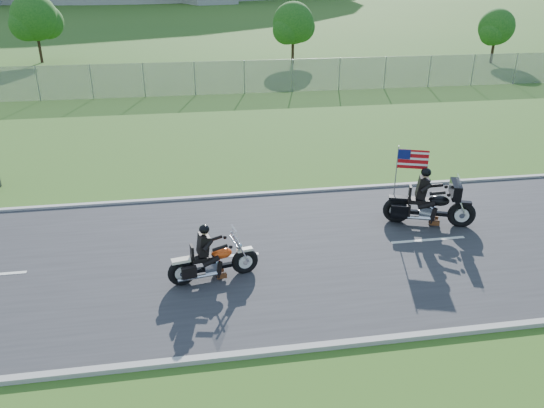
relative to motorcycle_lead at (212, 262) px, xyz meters
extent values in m
plane|color=#214716|center=(2.20, 1.05, -0.50)|extent=(420.00, 420.00, 0.00)
cube|color=#28282B|center=(2.20, 1.05, -0.48)|extent=(120.00, 8.00, 0.04)
cube|color=#9E9B93|center=(2.20, 5.10, -0.45)|extent=(120.00, 0.18, 0.12)
cube|color=#9E9B93|center=(2.20, -3.00, -0.45)|extent=(120.00, 0.18, 0.12)
cube|color=gray|center=(-2.80, 21.05, 0.50)|extent=(60.00, 0.03, 2.00)
cylinder|color=#382316|center=(8.20, 31.05, 0.76)|extent=(0.22, 0.22, 2.52)
sphere|color=#184A13|center=(8.20, 31.05, 2.65)|extent=(3.20, 3.20, 3.20)
sphere|color=#184A13|center=(8.84, 31.53, 2.29)|extent=(2.40, 2.40, 2.40)
sphere|color=#184A13|center=(7.64, 30.65, 2.20)|extent=(2.24, 2.24, 2.24)
cylinder|color=#382316|center=(-11.80, 35.05, 0.90)|extent=(0.22, 0.22, 2.80)
sphere|color=#184A13|center=(-11.80, 35.05, 3.00)|extent=(3.60, 3.60, 3.60)
sphere|color=#184A13|center=(-11.08, 35.59, 2.60)|extent=(2.70, 2.70, 2.70)
sphere|color=#184A13|center=(-12.43, 34.60, 2.50)|extent=(2.52, 2.52, 2.52)
cylinder|color=#382316|center=(24.20, 29.05, 0.62)|extent=(0.22, 0.22, 2.24)
sphere|color=#184A13|center=(24.20, 29.05, 2.30)|extent=(2.80, 2.80, 2.80)
sphere|color=#184A13|center=(24.76, 29.47, 1.98)|extent=(2.10, 2.10, 2.10)
sphere|color=#184A13|center=(23.71, 28.70, 1.90)|extent=(1.96, 1.96, 1.96)
torus|color=black|center=(0.83, 0.16, -0.13)|extent=(0.72, 0.30, 0.70)
torus|color=black|center=(-0.75, -0.14, -0.13)|extent=(0.72, 0.30, 0.70)
ellipsoid|color=#EE4811|center=(0.24, 0.05, 0.21)|extent=(0.58, 0.40, 0.27)
cube|color=black|center=(-0.24, -0.05, 0.17)|extent=(0.57, 0.38, 0.11)
cube|color=black|center=(-0.20, -0.04, 0.54)|extent=(0.30, 0.42, 0.52)
sphere|color=black|center=(-0.15, -0.03, 0.95)|extent=(0.30, 0.30, 0.26)
cube|color=silver|center=(0.61, 0.12, 0.66)|extent=(0.12, 0.44, 0.38)
torus|color=black|center=(7.52, 1.74, -0.08)|extent=(0.85, 0.46, 0.83)
torus|color=black|center=(5.72, 2.36, -0.08)|extent=(0.85, 0.46, 0.83)
ellipsoid|color=black|center=(6.85, 1.97, 0.33)|extent=(0.71, 0.54, 0.31)
cube|color=black|center=(6.30, 2.16, 0.28)|extent=(0.69, 0.52, 0.13)
cube|color=black|center=(6.36, 2.14, 0.72)|extent=(0.40, 0.51, 0.61)
sphere|color=black|center=(6.41, 2.12, 1.20)|extent=(0.38, 0.38, 0.30)
cube|color=black|center=(7.25, 1.83, 0.72)|extent=(0.52, 0.92, 0.45)
cube|color=#B70C11|center=(6.11, 2.46, 1.50)|extent=(0.85, 0.31, 0.58)
camera|label=1|loc=(-0.35, -11.45, 6.70)|focal=35.00mm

